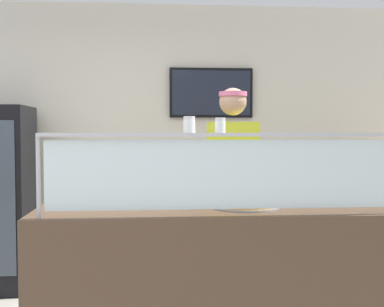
{
  "coord_description": "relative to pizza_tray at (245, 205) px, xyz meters",
  "views": [
    {
      "loc": [
        0.72,
        -2.62,
        1.42
      ],
      "look_at": [
        0.97,
        0.36,
        1.29
      ],
      "focal_mm": 45.12,
      "sensor_mm": 36.0,
      "label": 1
    }
  ],
  "objects": [
    {
      "name": "shop_rear_unit",
      "position": [
        -0.19,
        1.93,
        0.39
      ],
      "size": [
        6.61,
        0.13,
        2.7
      ],
      "color": "silver",
      "rests_on": "ground"
    },
    {
      "name": "serving_counter",
      "position": [
        -0.19,
        -0.03,
        -0.49
      ],
      "size": [
        2.21,
        0.65,
        0.95
      ],
      "primitive_type": "cube",
      "color": "#4C3828",
      "rests_on": "ground"
    },
    {
      "name": "sneeze_guard",
      "position": [
        -0.19,
        -0.3,
        0.28
      ],
      "size": [
        2.04,
        0.06,
        0.47
      ],
      "color": "#B2B5BC",
      "rests_on": "serving_counter"
    },
    {
      "name": "pizza_tray",
      "position": [
        0.0,
        0.0,
        0.0
      ],
      "size": [
        0.43,
        0.43,
        0.04
      ],
      "color": "#9EA0A8",
      "rests_on": "serving_counter"
    },
    {
      "name": "pizza_server",
      "position": [
        -0.04,
        -0.02,
        0.02
      ],
      "size": [
        0.11,
        0.29,
        0.01
      ],
      "primitive_type": "cube",
      "rotation": [
        0.0,
        0.0,
        -0.11
      ],
      "color": "#ADAFB7",
      "rests_on": "pizza_tray"
    },
    {
      "name": "parmesan_shaker",
      "position": [
        -0.37,
        -0.3,
        0.49
      ],
      "size": [
        0.07,
        0.07,
        0.09
      ],
      "color": "white",
      "rests_on": "sneeze_guard"
    },
    {
      "name": "pepper_flake_shaker",
      "position": [
        -0.2,
        -0.3,
        0.49
      ],
      "size": [
        0.06,
        0.06,
        0.08
      ],
      "color": "white",
      "rests_on": "sneeze_guard"
    },
    {
      "name": "worker_figure",
      "position": [
        0.04,
        0.67,
        0.04
      ],
      "size": [
        0.41,
        0.5,
        1.76
      ],
      "color": "#23232D",
      "rests_on": "ground"
    }
  ]
}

